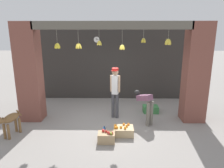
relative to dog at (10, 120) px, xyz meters
The scene contains 13 objects.
ground_plane 2.97m from the dog, 17.84° to the left, with size 60.00×60.00×0.00m, color gray.
shop_back_wall 4.63m from the dog, 51.59° to the left, with size 6.62×0.12×3.16m, color #2D2B28.
shop_pillar_left 1.64m from the dog, 83.60° to the left, with size 0.70×0.60×3.16m, color brown.
shop_pillar_right 5.69m from the dog, 12.40° to the left, with size 0.70×0.60×3.16m, color brown.
storefront_awning 3.90m from the dog, 20.03° to the left, with size 4.72×0.28×0.84m.
dog is the anchor object (origin of this frame).
shopkeeper 3.24m from the dog, 24.79° to the left, with size 0.33×0.30×1.72m.
worker_stooping 3.96m from the dog, 13.15° to the left, with size 0.56×0.70×1.01m.
fruit_crate_oranges 3.16m from the dog, ahead, with size 0.56×0.42×0.30m.
fruit_crate_apples 2.71m from the dog, ahead, with size 0.45×0.33×0.33m.
produce_box_green 4.60m from the dog, 23.54° to the left, with size 0.54×0.39×0.25m, color #387A42.
water_bottle 2.62m from the dog, ahead, with size 0.07×0.07×0.27m.
wall_clock 4.56m from the dog, 58.50° to the left, with size 0.26×0.03×0.26m.
Camera 1 is at (0.10, -5.97, 2.78)m, focal length 32.00 mm.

